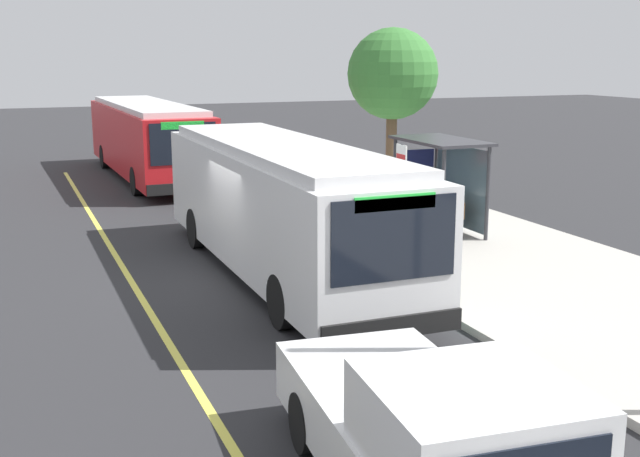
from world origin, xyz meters
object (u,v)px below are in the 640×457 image
transit_bus_main (281,204)px  transit_bus_second (147,137)px  waiting_bench (442,215)px  pedestrian_commuter (399,219)px  route_sign_post (401,190)px  pickup_truck (438,447)px

transit_bus_main → transit_bus_second: same height
transit_bus_second → waiting_bench: 14.41m
transit_bus_second → waiting_bench: bearing=21.9°
waiting_bench → pedestrian_commuter: pedestrian_commuter is taller
transit_bus_second → route_sign_post: same height
route_sign_post → pickup_truck: bearing=-25.2°
route_sign_post → pedestrian_commuter: 1.22m
pickup_truck → route_sign_post: bearing=154.8°
waiting_bench → route_sign_post: 4.21m
transit_bus_main → pedestrian_commuter: size_ratio=6.38×
transit_bus_main → route_sign_post: same height
waiting_bench → pedestrian_commuter: 3.21m
route_sign_post → pedestrian_commuter: (-0.80, 0.38, -0.84)m
transit_bus_main → pedestrian_commuter: bearing=82.6°
transit_bus_main → route_sign_post: (1.15, 2.33, 0.34)m
route_sign_post → transit_bus_second: bearing=-170.9°
pickup_truck → waiting_bench: pickup_truck is taller
transit_bus_main → route_sign_post: size_ratio=3.85×
pickup_truck → transit_bus_second: bearing=176.8°
transit_bus_main → transit_bus_second: (-15.07, -0.27, 0.00)m
waiting_bench → transit_bus_main: bearing=-71.2°
pickup_truck → waiting_bench: bearing=149.2°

